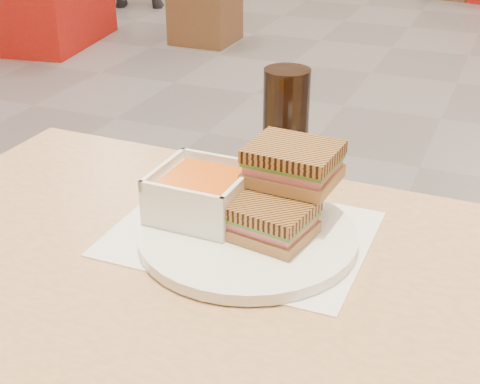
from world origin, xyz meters
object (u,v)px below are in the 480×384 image
at_px(plate, 248,237).
at_px(soup_bowl, 202,195).
at_px(cola_glass, 286,117).
at_px(bg_chair_0r, 205,9).
at_px(main_table, 286,382).
at_px(panini_lower, 269,219).

height_order(plate, soup_bowl, soup_bowl).
bearing_deg(plate, cola_glass, 98.92).
height_order(soup_bowl, bg_chair_0r, soup_bowl).
xyz_separation_m(soup_bowl, bg_chair_0r, (-1.67, 3.52, -0.57)).
distance_m(plate, cola_glass, 0.28).
height_order(main_table, bg_chair_0r, main_table).
bearing_deg(plate, bg_chair_0r, 116.30).
bearing_deg(cola_glass, soup_bowl, -98.45).
distance_m(soup_bowl, cola_glass, 0.25).
distance_m(soup_bowl, bg_chair_0r, 3.94).
height_order(main_table, soup_bowl, soup_bowl).
relative_size(soup_bowl, bg_chair_0r, 0.28).
distance_m(panini_lower, cola_glass, 0.27).
bearing_deg(main_table, cola_glass, 110.18).
bearing_deg(plate, panini_lower, 4.60).
height_order(panini_lower, cola_glass, cola_glass).
bearing_deg(bg_chair_0r, main_table, -63.18).
distance_m(plate, bg_chair_0r, 3.98).
bearing_deg(cola_glass, main_table, -69.82).
bearing_deg(main_table, soup_bowl, 142.60).
relative_size(cola_glass, bg_chair_0r, 0.36).
xyz_separation_m(cola_glass, bg_chair_0r, (-1.71, 3.27, -0.61)).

